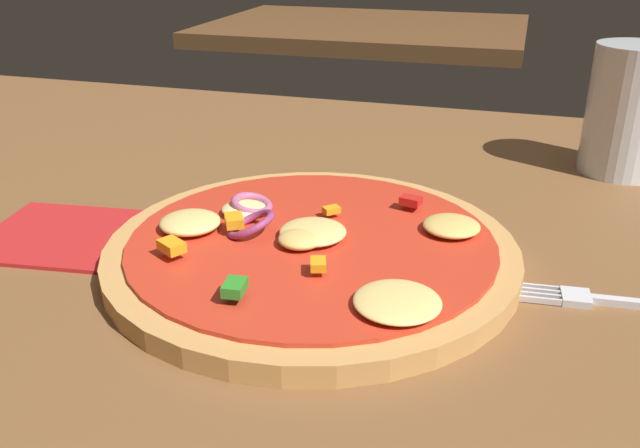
% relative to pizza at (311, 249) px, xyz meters
% --- Properties ---
extents(dining_table, '(1.36, 0.83, 0.03)m').
position_rel_pizza_xyz_m(dining_table, '(-0.02, 0.04, -0.03)').
color(dining_table, brown).
rests_on(dining_table, ground).
extents(pizza, '(0.29, 0.29, 0.03)m').
position_rel_pizza_xyz_m(pizza, '(0.00, 0.00, 0.00)').
color(pizza, tan).
rests_on(pizza, dining_table).
extents(beer_glass, '(0.08, 0.08, 0.12)m').
position_rel_pizza_xyz_m(beer_glass, '(0.23, 0.26, 0.04)').
color(beer_glass, silver).
rests_on(beer_glass, dining_table).
extents(napkin, '(0.13, 0.12, 0.00)m').
position_rel_pizza_xyz_m(napkin, '(-0.19, -0.02, -0.01)').
color(napkin, '#B21E1E').
rests_on(napkin, dining_table).
extents(background_table, '(0.72, 0.54, 0.03)m').
position_rel_pizza_xyz_m(background_table, '(-0.24, 1.18, -0.03)').
color(background_table, brown).
rests_on(background_table, ground).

